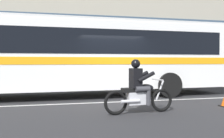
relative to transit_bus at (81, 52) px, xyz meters
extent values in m
plane|color=#2B2B2D|center=(1.14, -1.19, -1.88)|extent=(60.00, 60.00, 0.00)
cube|color=#A39E93|center=(1.14, 3.91, -1.81)|extent=(28.00, 3.80, 0.15)
cube|color=silver|center=(1.14, -1.79, -1.88)|extent=(26.60, 0.14, 0.01)
cube|color=gray|center=(1.14, 6.21, 3.64)|extent=(28.00, 0.80, 11.05)
cube|color=#384C60|center=(1.14, 5.77, 1.98)|extent=(25.76, 0.10, 1.40)
cube|color=white|center=(0.00, 0.01, -0.15)|extent=(12.85, 2.86, 2.70)
cube|color=black|center=(0.00, 0.01, 0.40)|extent=(11.83, 2.88, 0.96)
cube|color=orange|center=(0.00, 0.01, -0.35)|extent=(12.60, 2.89, 0.28)
cube|color=silver|center=(0.00, 0.01, 1.26)|extent=(12.59, 2.73, 0.16)
cylinder|color=black|center=(3.52, -1.17, -1.36)|extent=(1.04, 0.30, 1.04)
torus|color=black|center=(1.93, -3.86, -1.54)|extent=(0.70, 0.15, 0.69)
torus|color=black|center=(0.48, -3.99, -1.54)|extent=(0.70, 0.15, 0.69)
cube|color=silver|center=(1.16, -3.93, -1.44)|extent=(0.66, 0.33, 0.36)
ellipsoid|color=black|center=(1.41, -3.91, -1.16)|extent=(0.50, 0.32, 0.24)
cube|color=black|center=(0.96, -3.95, -1.20)|extent=(0.58, 0.31, 0.12)
cylinder|color=silver|center=(1.87, -3.87, -1.24)|extent=(0.28, 0.08, 0.58)
cylinder|color=silver|center=(1.79, -3.88, -0.92)|extent=(0.10, 0.64, 0.04)
cylinder|color=silver|center=(0.87, -4.12, -1.49)|extent=(0.56, 0.14, 0.09)
cube|color=black|center=(1.09, -3.94, -0.86)|extent=(0.31, 0.38, 0.56)
sphere|color=black|center=(1.09, -3.94, -0.45)|extent=(0.26, 0.26, 0.26)
cylinder|color=#38383D|center=(1.21, -3.75, -1.16)|extent=(0.43, 0.19, 0.15)
cylinder|color=#38383D|center=(1.39, -3.73, -1.40)|extent=(0.13, 0.13, 0.46)
cylinder|color=#38383D|center=(1.24, -4.10, -1.16)|extent=(0.43, 0.19, 0.15)
cylinder|color=#38383D|center=(1.42, -4.09, -1.40)|extent=(0.13, 0.13, 0.46)
cylinder|color=black|center=(1.31, -3.72, -0.82)|extent=(0.53, 0.15, 0.32)
cylinder|color=black|center=(1.34, -4.12, -0.82)|extent=(0.53, 0.15, 0.32)
camera|label=1|loc=(-1.28, -10.80, -0.38)|focal=40.56mm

